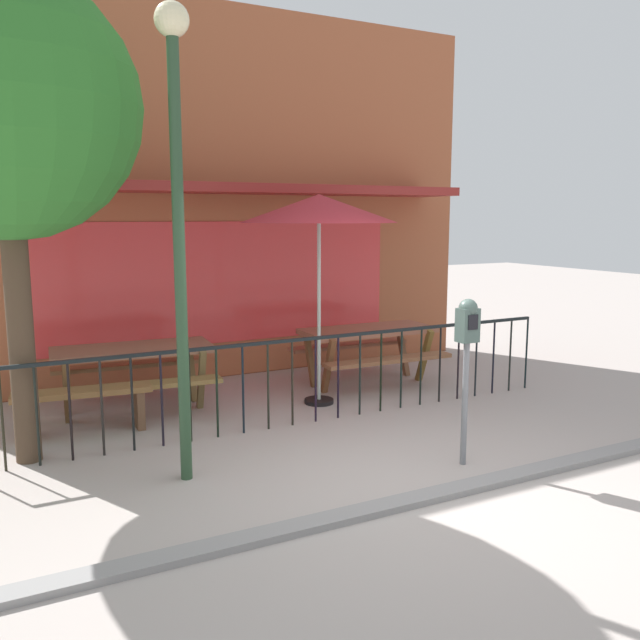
{
  "coord_description": "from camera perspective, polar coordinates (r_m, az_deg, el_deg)",
  "views": [
    {
      "loc": [
        -3.12,
        -4.49,
        2.28
      ],
      "look_at": [
        0.41,
        2.28,
        1.08
      ],
      "focal_mm": 37.21,
      "sensor_mm": 36.0,
      "label": 1
    }
  ],
  "objects": [
    {
      "name": "pub_storefront",
      "position": [
        9.6,
        -8.69,
        10.42
      ],
      "size": [
        7.84,
        1.47,
        5.11
      ],
      "color": "brown",
      "rests_on": "ground"
    },
    {
      "name": "ground",
      "position": [
        5.93,
        6.92,
        -13.75
      ],
      "size": [
        40.0,
        40.0,
        0.0
      ],
      "primitive_type": "plane",
      "color": "#AA9E98"
    },
    {
      "name": "picnic_table_right",
      "position": [
        9.03,
        4.13,
        -1.71
      ],
      "size": [
        1.84,
        1.42,
        0.79
      ],
      "color": "#945741",
      "rests_on": "ground"
    },
    {
      "name": "patio_fence_front",
      "position": [
        7.27,
        -1.38,
        -3.89
      ],
      "size": [
        6.61,
        0.04,
        0.97
      ],
      "color": "black",
      "rests_on": "ground"
    },
    {
      "name": "patio_umbrella",
      "position": [
        7.89,
        -0.09,
        9.45
      ],
      "size": [
        1.86,
        1.86,
        2.53
      ],
      "color": "black",
      "rests_on": "ground"
    },
    {
      "name": "street_lamp",
      "position": [
        5.66,
        -12.2,
        11.78
      ],
      "size": [
        0.28,
        0.28,
        3.95
      ],
      "color": "#28442B",
      "rests_on": "ground"
    },
    {
      "name": "parking_meter_near",
      "position": [
        6.11,
        12.54,
        -1.49
      ],
      "size": [
        0.18,
        0.17,
        1.55
      ],
      "color": "slate",
      "rests_on": "ground"
    },
    {
      "name": "patio_bench",
      "position": [
        7.45,
        -19.69,
        -6.58
      ],
      "size": [
        1.43,
        0.47,
        0.48
      ],
      "color": "brown",
      "rests_on": "ground"
    },
    {
      "name": "picnic_table_left",
      "position": [
        8.03,
        -15.8,
        -3.37
      ],
      "size": [
        1.91,
        1.51,
        0.79
      ],
      "color": "brown",
      "rests_on": "ground"
    },
    {
      "name": "street_tree",
      "position": [
        6.63,
        -25.5,
        16.17
      ],
      "size": [
        2.35,
        2.35,
        4.41
      ],
      "color": "#493727",
      "rests_on": "ground"
    },
    {
      "name": "curb_edge",
      "position": [
        5.64,
        9.19,
        -15.01
      ],
      "size": [
        10.97,
        0.2,
        0.11
      ],
      "primitive_type": "cube",
      "color": "gray",
      "rests_on": "ground"
    }
  ]
}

